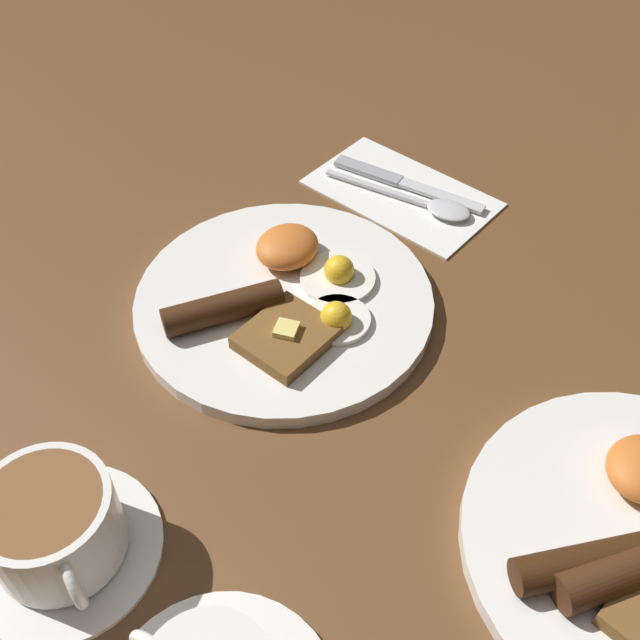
# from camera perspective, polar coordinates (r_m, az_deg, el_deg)

# --- Properties ---
(ground_plane) EXTENTS (3.00, 3.00, 0.00)m
(ground_plane) POSITION_cam_1_polar(r_m,az_deg,el_deg) (0.73, -2.72, 0.97)
(ground_plane) COLOR brown
(breakfast_plate_near) EXTENTS (0.29, 0.29, 0.04)m
(breakfast_plate_near) POSITION_cam_1_polar(r_m,az_deg,el_deg) (0.72, -2.68, 1.60)
(breakfast_plate_near) COLOR white
(breakfast_plate_near) RESTS_ON ground_plane
(teacup_near) EXTENTS (0.14, 0.14, 0.07)m
(teacup_near) POSITION_cam_1_polar(r_m,az_deg,el_deg) (0.58, -19.53, -14.86)
(teacup_near) COLOR white
(teacup_near) RESTS_ON ground_plane
(napkin) EXTENTS (0.13, 0.21, 0.01)m
(napkin) POSITION_cam_1_polar(r_m,az_deg,el_deg) (0.87, 6.22, 9.65)
(napkin) COLOR white
(napkin) RESTS_ON ground_plane
(knife) EXTENTS (0.04, 0.19, 0.01)m
(knife) POSITION_cam_1_polar(r_m,az_deg,el_deg) (0.88, 6.04, 10.48)
(knife) COLOR silver
(knife) RESTS_ON napkin
(spoon) EXTENTS (0.05, 0.18, 0.01)m
(spoon) POSITION_cam_1_polar(r_m,az_deg,el_deg) (0.84, 8.60, 8.65)
(spoon) COLOR silver
(spoon) RESTS_ON napkin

